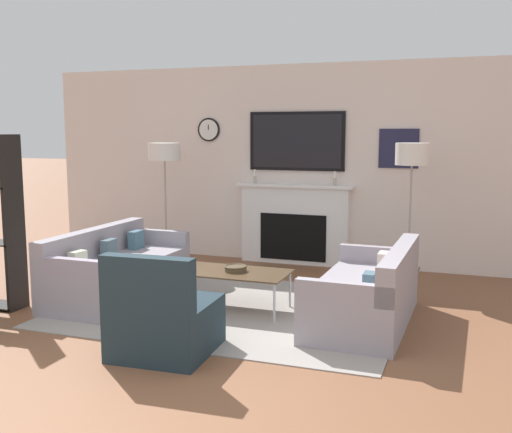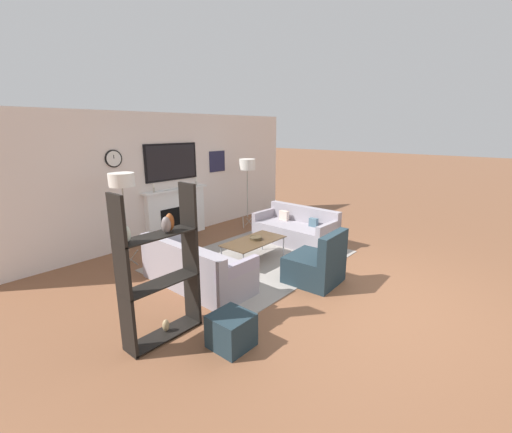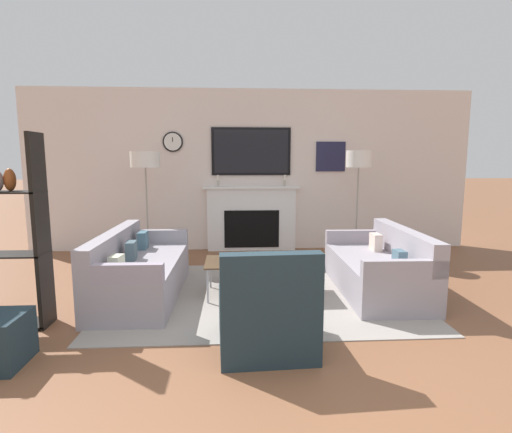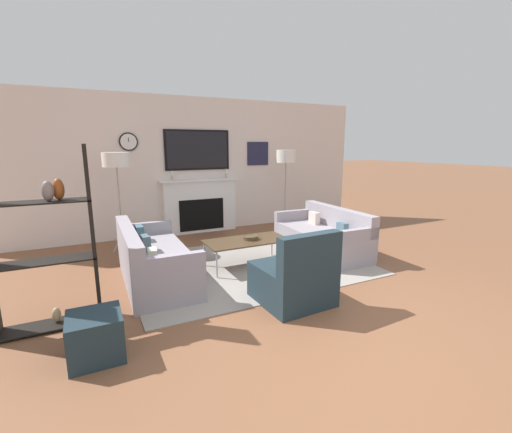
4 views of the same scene
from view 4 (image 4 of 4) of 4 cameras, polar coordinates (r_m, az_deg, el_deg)
ground_plane at (r=3.49m, az=15.17°, el=-18.97°), size 60.00×60.00×0.00m
fireplace_wall at (r=7.12m, az=-9.64°, el=7.35°), size 7.52×0.28×2.70m
area_rug at (r=5.17m, az=-1.37°, el=-8.08°), size 3.37×2.52×0.01m
couch_left at (r=4.70m, az=-16.83°, el=-7.15°), size 0.81×1.86×0.74m
couch_right at (r=5.79m, az=11.08°, el=-3.41°), size 0.86×1.74×0.74m
armchair at (r=3.94m, az=6.42°, el=-10.32°), size 0.79×0.81×0.87m
coffee_table at (r=5.03m, az=-1.53°, el=-4.19°), size 1.22×0.61×0.40m
decorative_bowl at (r=5.05m, az=-0.91°, el=-3.47°), size 0.23×0.23×0.06m
floor_lamp_left at (r=6.01m, az=-22.28°, el=8.55°), size 0.43×0.43×1.66m
floor_lamp_right at (r=7.02m, az=5.00°, el=9.74°), size 0.38×0.38×1.68m
shelf_unit at (r=3.79m, az=-32.10°, el=-3.68°), size 0.91×0.28×1.78m
ottoman at (r=3.32m, az=-25.16°, el=-17.62°), size 0.43×0.43×0.39m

